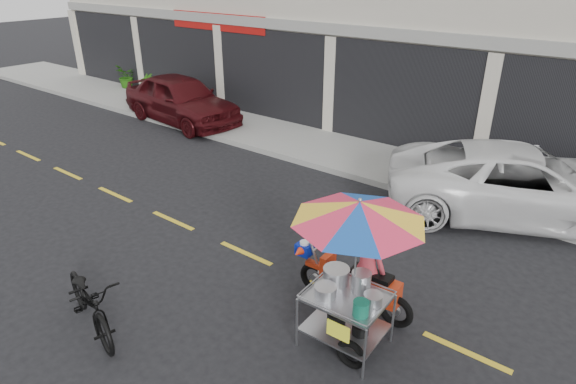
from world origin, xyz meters
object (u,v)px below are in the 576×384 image
Objects in this scene: maroon_sedan at (181,99)px; food_vendor_rig at (359,247)px; white_pickup at (521,183)px; near_bicycle at (90,301)px.

food_vendor_rig is (9.57, -5.20, 0.62)m from maroon_sedan.
food_vendor_rig reaches higher than white_pickup.
food_vendor_rig is at bearing 145.54° from white_pickup.
maroon_sedan is 10.91m from food_vendor_rig.
maroon_sedan reaches higher than white_pickup.
maroon_sedan is 9.96m from near_bicycle.
food_vendor_rig reaches higher than maroon_sedan.
maroon_sedan is at bearing 64.54° from white_pickup.
white_pickup is at bearing 78.34° from food_vendor_rig.
maroon_sedan is at bearing 56.55° from near_bicycle.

